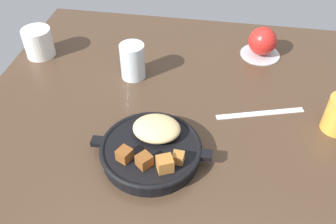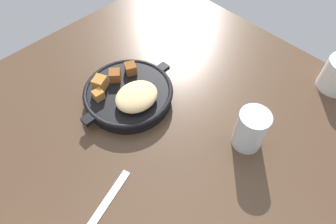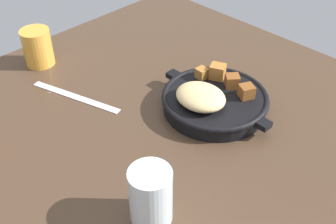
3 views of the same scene
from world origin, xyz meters
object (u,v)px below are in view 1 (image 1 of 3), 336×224
cast_iron_skillet (152,148)px  ceramic_mug_white (39,43)px  red_apple (263,41)px  butter_knife (260,113)px  water_glass_tall (133,61)px

cast_iron_skillet → ceramic_mug_white: 52.14cm
red_apple → cast_iron_skillet: bearing=-118.6°
cast_iron_skillet → butter_knife: (23.53, 17.60, -2.28)cm
butter_knife → water_glass_tall: size_ratio=2.24×
ceramic_mug_white → water_glass_tall: bearing=-11.0°
water_glass_tall → cast_iron_skillet: bearing=-68.8°
butter_knife → ceramic_mug_white: bearing=149.1°
butter_knife → water_glass_tall: bearing=146.7°
red_apple → water_glass_tall: bearing=-154.6°
cast_iron_skillet → ceramic_mug_white: size_ratio=3.11×
cast_iron_skillet → water_glass_tall: water_glass_tall is taller
butter_knife → ceramic_mug_white: ceramic_mug_white is taller
red_apple → ceramic_mug_white: (-64.05, -10.70, -0.49)cm
water_glass_tall → ceramic_mug_white: bearing=169.0°
red_apple → ceramic_mug_white: red_apple is taller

